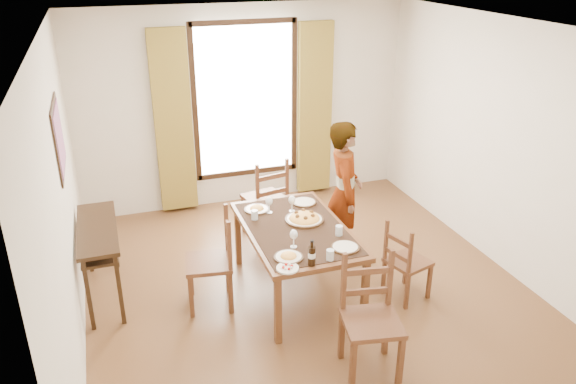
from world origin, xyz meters
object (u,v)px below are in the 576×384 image
object	(u,v)px
man	(344,193)
pasta_platter	(304,216)
dining_table	(296,233)
console_table	(98,237)

from	to	relation	value
man	pasta_platter	bearing A→B (deg)	138.65
dining_table	pasta_platter	world-z (taller)	pasta_platter
dining_table	pasta_platter	xyz separation A→B (m)	(0.13, 0.11, 0.12)
pasta_platter	dining_table	bearing A→B (deg)	-139.32
console_table	dining_table	world-z (taller)	console_table
console_table	pasta_platter	distance (m)	2.08
dining_table	console_table	bearing A→B (deg)	163.52
man	dining_table	bearing A→B (deg)	140.55
dining_table	man	bearing A→B (deg)	32.93
man	pasta_platter	distance (m)	0.71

